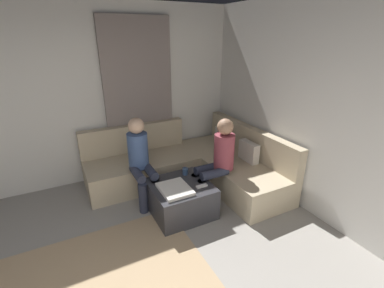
{
  "coord_description": "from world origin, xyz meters",
  "views": [
    {
      "loc": [
        1.4,
        0.06,
        2.23
      ],
      "look_at": [
        -1.63,
        1.63,
        0.85
      ],
      "focal_mm": 25.47,
      "sensor_mm": 36.0,
      "label": 1
    }
  ],
  "objects": [
    {
      "name": "person_on_couch_side",
      "position": [
        -1.93,
        0.99,
        0.66
      ],
      "size": [
        0.6,
        0.3,
        1.2
      ],
      "rotation": [
        0.0,
        0.0,
        -1.57
      ],
      "color": "#2D3347",
      "rests_on": "ground_plane"
    },
    {
      "name": "game_remote",
      "position": [
        -1.22,
        1.56,
        0.43
      ],
      "size": [
        0.05,
        0.15,
        0.02
      ],
      "primitive_type": "cube",
      "color": "white",
      "rests_on": "ottoman"
    },
    {
      "name": "folded_blanket",
      "position": [
        -1.3,
        1.22,
        0.44
      ],
      "size": [
        0.44,
        0.36,
        0.04
      ],
      "primitive_type": "cube",
      "color": "white",
      "rests_on": "ottoman"
    },
    {
      "name": "coffee_mug",
      "position": [
        -1.62,
        1.52,
        0.47
      ],
      "size": [
        0.08,
        0.08,
        0.1
      ],
      "primitive_type": "cylinder",
      "color": "#334C72",
      "rests_on": "ottoman"
    },
    {
      "name": "curtain_panel",
      "position": [
        -2.84,
        1.3,
        1.25
      ],
      "size": [
        0.06,
        1.1,
        2.5
      ],
      "primitive_type": "cube",
      "color": "gray",
      "rests_on": "ground_plane"
    },
    {
      "name": "wall_left",
      "position": [
        -2.94,
        0.0,
        1.35
      ],
      "size": [
        0.12,
        6.0,
        2.7
      ],
      "primitive_type": "cube",
      "color": "silver",
      "rests_on": "ground_plane"
    },
    {
      "name": "wall_back",
      "position": [
        0.0,
        2.94,
        1.35
      ],
      "size": [
        6.0,
        0.12,
        2.7
      ],
      "primitive_type": "cube",
      "color": "silver",
      "rests_on": "ground_plane"
    },
    {
      "name": "ottoman",
      "position": [
        -1.4,
        1.34,
        0.21
      ],
      "size": [
        0.76,
        0.76,
        0.42
      ],
      "primitive_type": "cube",
      "color": "#333338",
      "rests_on": "ground_plane"
    },
    {
      "name": "person_on_couch_back",
      "position": [
        -1.44,
        1.93,
        0.66
      ],
      "size": [
        0.3,
        0.6,
        1.2
      ],
      "rotation": [
        0.0,
        0.0,
        3.14
      ],
      "color": "#2D3347",
      "rests_on": "ground_plane"
    },
    {
      "name": "sectional_couch",
      "position": [
        -2.08,
        1.88,
        0.28
      ],
      "size": [
        2.1,
        2.55,
        0.87
      ],
      "color": "#C6B593",
      "rests_on": "ground_plane"
    }
  ]
}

